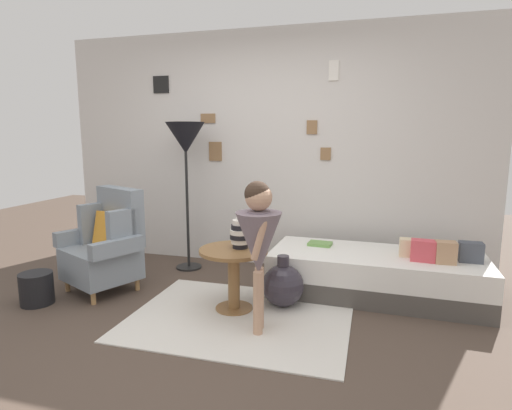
% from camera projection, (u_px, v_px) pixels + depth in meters
% --- Properties ---
extents(ground_plane, '(12.00, 12.00, 0.00)m').
position_uv_depth(ground_plane, '(200.00, 341.00, 3.00)').
color(ground_plane, '#4C3D33').
extents(gallery_wall, '(4.80, 0.12, 2.60)m').
position_uv_depth(gallery_wall, '(267.00, 150.00, 4.64)').
color(gallery_wall, silver).
rests_on(gallery_wall, ground).
extents(rug, '(1.75, 1.35, 0.01)m').
position_uv_depth(rug, '(240.00, 318.00, 3.37)').
color(rug, silver).
rests_on(rug, ground).
extents(armchair, '(0.89, 0.80, 0.97)m').
position_uv_depth(armchair, '(107.00, 245.00, 3.95)').
color(armchair, tan).
rests_on(armchair, ground).
extents(daybed, '(1.93, 0.87, 0.40)m').
position_uv_depth(daybed, '(375.00, 274.00, 3.83)').
color(daybed, '#4C4742').
rests_on(daybed, ground).
extents(pillow_head, '(0.19, 0.12, 0.17)m').
position_uv_depth(pillow_head, '(471.00, 252.00, 3.53)').
color(pillow_head, '#474C56').
rests_on(pillow_head, daybed).
extents(pillow_mid, '(0.17, 0.13, 0.19)m').
position_uv_depth(pillow_mid, '(446.00, 252.00, 3.50)').
color(pillow_mid, tan).
rests_on(pillow_mid, daybed).
extents(pillow_back, '(0.21, 0.14, 0.18)m').
position_uv_depth(pillow_back, '(423.00, 251.00, 3.56)').
color(pillow_back, '#D64C56').
rests_on(pillow_back, daybed).
extents(pillow_extra, '(0.18, 0.12, 0.16)m').
position_uv_depth(pillow_extra, '(410.00, 248.00, 3.70)').
color(pillow_extra, beige).
rests_on(pillow_extra, daybed).
extents(side_table, '(0.58, 0.58, 0.53)m').
position_uv_depth(side_table, '(234.00, 266.00, 3.48)').
color(side_table, olive).
rests_on(side_table, ground).
extents(vase_striped, '(0.17, 0.17, 0.30)m').
position_uv_depth(vase_striped, '(240.00, 233.00, 3.47)').
color(vase_striped, black).
rests_on(vase_striped, side_table).
extents(floor_lamp, '(0.42, 0.42, 1.60)m').
position_uv_depth(floor_lamp, '(186.00, 143.00, 4.42)').
color(floor_lamp, black).
rests_on(floor_lamp, ground).
extents(person_child, '(0.34, 0.34, 1.15)m').
position_uv_depth(person_child, '(259.00, 237.00, 3.02)').
color(person_child, tan).
rests_on(person_child, ground).
extents(book_on_daybed, '(0.23, 0.18, 0.03)m').
position_uv_depth(book_on_daybed, '(320.00, 244.00, 4.08)').
color(book_on_daybed, '#70A252').
rests_on(book_on_daybed, daybed).
extents(demijohn_near, '(0.36, 0.36, 0.45)m').
position_uv_depth(demijohn_near, '(283.00, 285.00, 3.59)').
color(demijohn_near, '#332D38').
rests_on(demijohn_near, ground).
extents(magazine_basket, '(0.28, 0.28, 0.28)m').
position_uv_depth(magazine_basket, '(37.00, 288.00, 3.65)').
color(magazine_basket, black).
rests_on(magazine_basket, ground).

